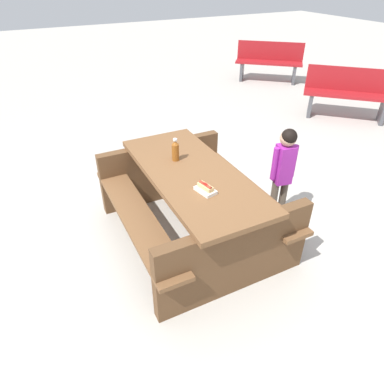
# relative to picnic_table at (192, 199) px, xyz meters

# --- Properties ---
(ground_plane) EXTENTS (30.00, 30.00, 0.00)m
(ground_plane) POSITION_rel_picnic_table_xyz_m (0.00, 0.00, -0.44)
(ground_plane) COLOR #B7B2A8
(ground_plane) RESTS_ON ground
(picnic_table) EXTENTS (1.82, 1.42, 0.75)m
(picnic_table) POSITION_rel_picnic_table_xyz_m (0.00, 0.00, 0.00)
(picnic_table) COLOR brown
(picnic_table) RESTS_ON ground
(soda_bottle) EXTENTS (0.07, 0.07, 0.22)m
(soda_bottle) POSITION_rel_picnic_table_xyz_m (-0.27, -0.04, 0.41)
(soda_bottle) COLOR brown
(soda_bottle) RESTS_ON picnic_table
(hotdog_tray) EXTENTS (0.20, 0.14, 0.08)m
(hotdog_tray) POSITION_rel_picnic_table_xyz_m (0.35, -0.06, 0.34)
(hotdog_tray) COLOR white
(hotdog_tray) RESTS_ON picnic_table
(child_in_coat) EXTENTS (0.18, 0.26, 1.05)m
(child_in_coat) POSITION_rel_picnic_table_xyz_m (0.18, 0.93, 0.23)
(child_in_coat) COLOR brown
(child_in_coat) RESTS_ON ground
(park_bench_near) EXTENTS (1.34, 1.35, 0.85)m
(park_bench_near) POSITION_rel_picnic_table_xyz_m (-1.64, 3.93, 0.00)
(park_bench_near) COLOR maroon
(park_bench_near) RESTS_ON ground
(park_bench_mid) EXTENTS (1.28, 1.40, 0.85)m
(park_bench_mid) POSITION_rel_picnic_table_xyz_m (-4.16, 4.14, 0.00)
(park_bench_mid) COLOR maroon
(park_bench_mid) RESTS_ON ground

